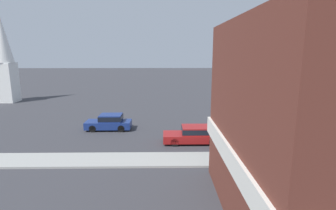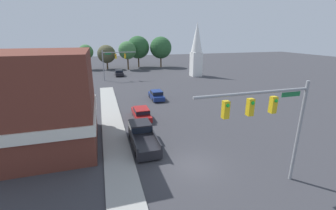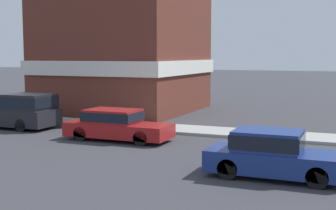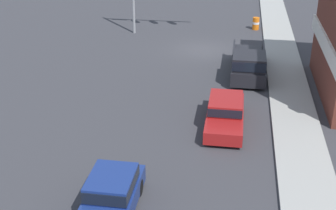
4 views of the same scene
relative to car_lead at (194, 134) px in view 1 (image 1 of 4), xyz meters
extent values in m
plane|color=#38383D|center=(2.12, -11.73, -0.74)|extent=(200.00, 200.00, 0.00)
cylinder|color=gray|center=(8.12, -15.25, 2.88)|extent=(0.22, 0.22, 7.23)
cube|color=#196B38|center=(6.92, -15.25, 5.70)|extent=(1.40, 0.04, 0.30)
cylinder|color=black|center=(-0.79, 1.63, -0.41)|extent=(0.22, 0.66, 0.66)
cylinder|color=black|center=(0.79, 1.63, -0.41)|extent=(0.22, 0.66, 0.66)
cylinder|color=black|center=(-0.79, -1.39, -0.41)|extent=(0.22, 0.66, 0.66)
cylinder|color=black|center=(0.79, -1.39, -0.41)|extent=(0.22, 0.66, 0.66)
cube|color=maroon|center=(0.00, 0.12, -0.24)|extent=(1.81, 4.86, 0.62)
cube|color=maroon|center=(0.00, -0.17, 0.37)|extent=(1.66, 2.33, 0.60)
cube|color=black|center=(0.00, -0.17, 0.37)|extent=(1.68, 2.43, 0.42)
cylinder|color=black|center=(3.07, 9.16, -0.41)|extent=(0.22, 0.66, 0.66)
cylinder|color=black|center=(4.62, 9.16, -0.41)|extent=(0.22, 0.66, 0.66)
cylinder|color=black|center=(3.07, 6.49, -0.41)|extent=(0.22, 0.66, 0.66)
cylinder|color=black|center=(4.62, 6.49, -0.41)|extent=(0.22, 0.66, 0.66)
cube|color=navy|center=(3.84, 7.83, -0.21)|extent=(1.76, 4.29, 0.68)
cube|color=navy|center=(3.84, 7.57, 0.45)|extent=(1.62, 2.06, 0.64)
cube|color=black|center=(3.84, 7.57, 0.45)|extent=(1.64, 2.14, 0.45)
cylinder|color=black|center=(-2.07, -5.57, -0.41)|extent=(0.22, 0.66, 0.66)
cylinder|color=black|center=(-0.21, -5.57, -0.41)|extent=(0.22, 0.66, 0.66)
cylinder|color=black|center=(-2.07, -9.15, -0.41)|extent=(0.22, 0.66, 0.66)
cylinder|color=black|center=(-0.21, -9.15, -0.41)|extent=(0.22, 0.66, 0.66)
cube|color=black|center=(-1.14, -7.36, -0.13)|extent=(2.09, 5.78, 0.85)
cube|color=black|center=(-1.14, -5.77, 0.70)|extent=(1.98, 2.20, 0.81)
cube|color=black|center=(-1.14, -5.77, 0.70)|extent=(2.00, 2.28, 0.57)
cube|color=black|center=(-2.12, -8.60, 0.47)|extent=(0.12, 3.28, 0.35)
cube|color=black|center=(-0.16, -8.60, 0.47)|extent=(0.12, 3.28, 0.35)
cube|color=white|center=(18.50, 25.79, 2.17)|extent=(2.49, 2.49, 5.82)
cone|color=white|center=(18.50, 25.79, 8.64)|extent=(2.74, 2.74, 7.11)
camera|label=1|loc=(-20.54, 2.47, 6.64)|focal=28.00mm
camera|label=2|loc=(-4.39, -26.05, 9.29)|focal=24.00mm
camera|label=3|loc=(18.47, 10.26, 3.13)|focal=50.00mm
camera|label=4|loc=(-0.40, 21.34, 10.34)|focal=50.00mm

